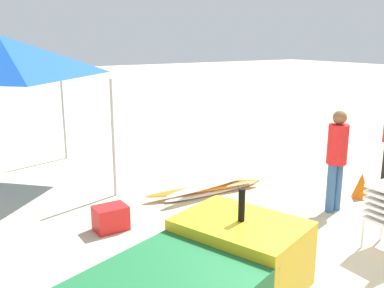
{
  "coord_description": "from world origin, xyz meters",
  "views": [
    {
      "loc": [
        -3.49,
        -3.04,
        2.77
      ],
      "look_at": [
        0.31,
        2.91,
        1.05
      ],
      "focal_mm": 40.65,
      "sensor_mm": 36.0,
      "label": 1
    }
  ],
  "objects_px": {
    "traffic_cone_near": "(361,185)",
    "cooler_box": "(111,218)",
    "lifeguard_far_right": "(337,155)",
    "surfboard_pile": "(213,187)"
  },
  "relations": [
    {
      "from": "lifeguard_far_right",
      "to": "traffic_cone_near",
      "type": "distance_m",
      "value": 1.18
    },
    {
      "from": "surfboard_pile",
      "to": "cooler_box",
      "type": "distance_m",
      "value": 2.22
    },
    {
      "from": "surfboard_pile",
      "to": "lifeguard_far_right",
      "type": "bearing_deg",
      "value": -55.62
    },
    {
      "from": "lifeguard_far_right",
      "to": "cooler_box",
      "type": "xyz_separation_m",
      "value": [
        -3.37,
        1.28,
        -0.78
      ]
    },
    {
      "from": "lifeguard_far_right",
      "to": "cooler_box",
      "type": "relative_size",
      "value": 3.51
    },
    {
      "from": "cooler_box",
      "to": "surfboard_pile",
      "type": "bearing_deg",
      "value": 12.02
    },
    {
      "from": "traffic_cone_near",
      "to": "cooler_box",
      "type": "relative_size",
      "value": 0.95
    },
    {
      "from": "lifeguard_far_right",
      "to": "cooler_box",
      "type": "height_order",
      "value": "lifeguard_far_right"
    },
    {
      "from": "cooler_box",
      "to": "traffic_cone_near",
      "type": "bearing_deg",
      "value": -14.92
    },
    {
      "from": "surfboard_pile",
      "to": "traffic_cone_near",
      "type": "distance_m",
      "value": 2.65
    }
  ]
}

